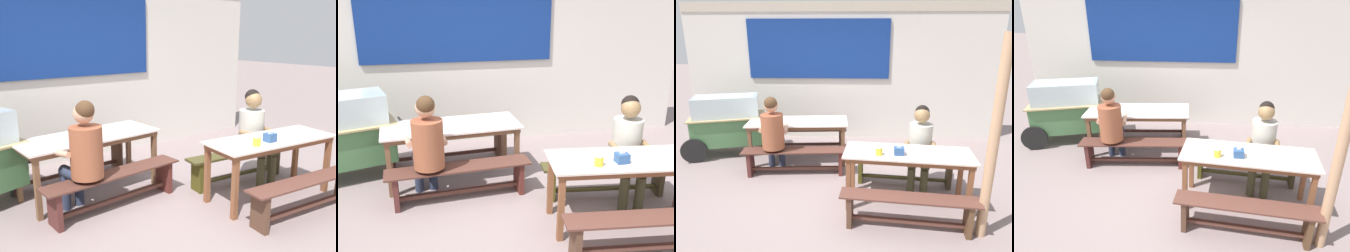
% 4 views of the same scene
% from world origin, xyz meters
% --- Properties ---
extents(ground_plane, '(40.00, 40.00, 0.00)m').
position_xyz_m(ground_plane, '(0.00, 0.00, 0.00)').
color(ground_plane, gray).
extents(backdrop_wall, '(6.75, 0.23, 2.92)m').
position_xyz_m(backdrop_wall, '(-0.02, 2.50, 1.54)').
color(backdrop_wall, silver).
rests_on(backdrop_wall, ground_plane).
extents(dining_table_far, '(1.83, 0.86, 0.77)m').
position_xyz_m(dining_table_far, '(-0.73, 1.08, 0.69)').
color(dining_table_far, silver).
rests_on(dining_table_far, ground_plane).
extents(dining_table_near, '(1.74, 0.80, 0.77)m').
position_xyz_m(dining_table_near, '(1.02, -0.37, 0.68)').
color(dining_table_near, beige).
rests_on(dining_table_near, ground_plane).
extents(bench_far_back, '(1.82, 0.42, 0.43)m').
position_xyz_m(bench_far_back, '(-0.77, 1.66, 0.29)').
color(bench_far_back, '#4F2C24').
rests_on(bench_far_back, ground_plane).
extents(bench_far_front, '(1.76, 0.45, 0.43)m').
position_xyz_m(bench_far_front, '(-0.68, 0.50, 0.28)').
color(bench_far_front, '#522F26').
rests_on(bench_far_front, ground_plane).
extents(bench_near_back, '(1.61, 0.42, 0.43)m').
position_xyz_m(bench_near_back, '(1.08, 0.21, 0.30)').
color(bench_near_back, '#433E1E').
rests_on(bench_near_back, ground_plane).
extents(bench_near_front, '(1.65, 0.44, 0.43)m').
position_xyz_m(bench_near_front, '(0.96, -0.95, 0.28)').
color(bench_near_front, brown).
rests_on(bench_near_front, ground_plane).
extents(person_right_near_table, '(0.51, 0.61, 1.28)m').
position_xyz_m(person_right_near_table, '(1.28, 0.12, 0.73)').
color(person_right_near_table, '#423F28').
rests_on(person_right_near_table, ground_plane).
extents(person_left_back_turned, '(0.51, 0.59, 1.33)m').
position_xyz_m(person_left_back_turned, '(-1.03, 0.52, 0.75)').
color(person_left_back_turned, '#2D3650').
rests_on(person_left_back_turned, ground_plane).
extents(tissue_box, '(0.13, 0.11, 0.12)m').
position_xyz_m(tissue_box, '(0.89, -0.45, 0.82)').
color(tissue_box, '#2F538C').
rests_on(tissue_box, dining_table_near).
extents(condiment_jar, '(0.09, 0.09, 0.11)m').
position_xyz_m(condiment_jar, '(0.63, -0.48, 0.82)').
color(condiment_jar, yellow).
rests_on(condiment_jar, dining_table_near).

